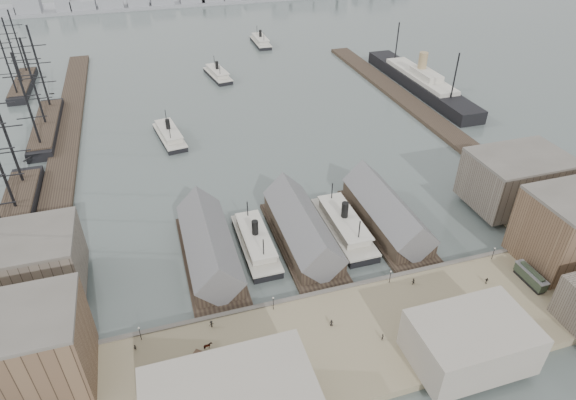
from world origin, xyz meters
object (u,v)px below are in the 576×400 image
object	(u,v)px
ferry_docked_west	(256,242)
horse_cart_right	(445,310)
ocean_steamer	(420,81)
horse_cart_left	(206,348)
tram	(530,277)
horse_cart_center	(273,355)

from	to	relation	value
ferry_docked_west	horse_cart_right	xyz separation A→B (m)	(35.79, -37.73, 0.52)
ferry_docked_west	ocean_steamer	bearing A→B (deg)	41.81
ferry_docked_west	ocean_steamer	distance (m)	140.87
horse_cart_left	tram	bearing A→B (deg)	-53.27
ferry_docked_west	horse_cart_center	world-z (taller)	ferry_docked_west
horse_cart_center	horse_cart_right	bearing A→B (deg)	-63.78
ferry_docked_west	horse_cart_right	bearing A→B (deg)	-46.51
ocean_steamer	horse_cart_center	distance (m)	172.38
ocean_steamer	horse_cart_left	distance (m)	176.79
horse_cart_right	horse_cart_center	bearing A→B (deg)	82.45
horse_cart_left	ferry_docked_west	bearing A→B (deg)	8.53
tram	horse_cart_center	bearing A→B (deg)	-178.52
horse_cart_left	horse_cart_right	xyz separation A→B (m)	(54.68, -5.50, -0.01)
ferry_docked_west	horse_cart_left	world-z (taller)	ferry_docked_west
horse_cart_left	horse_cart_right	distance (m)	54.95
ocean_steamer	tram	xyz separation A→B (m)	(-43.66, -129.17, -0.07)
ferry_docked_west	tram	distance (m)	70.77
ferry_docked_west	tram	world-z (taller)	ferry_docked_west
horse_cart_center	ocean_steamer	bearing A→B (deg)	-14.36
ferry_docked_west	horse_cart_center	size ratio (longest dim) A/B	5.61
ferry_docked_west	horse_cart_right	distance (m)	52.01
tram	horse_cart_left	bearing A→B (deg)	176.85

